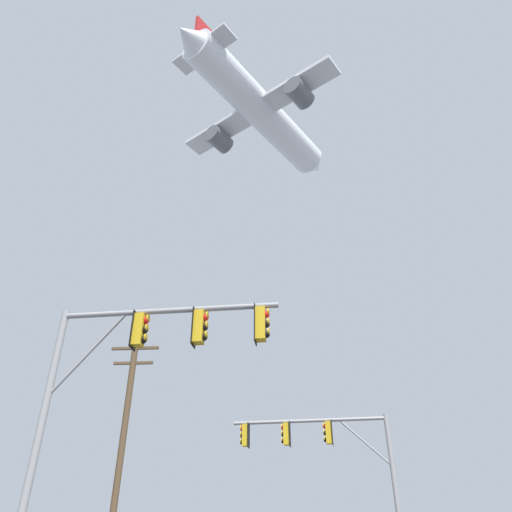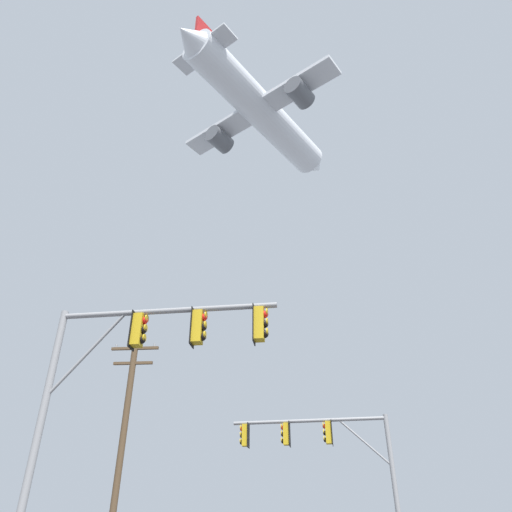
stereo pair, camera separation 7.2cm
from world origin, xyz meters
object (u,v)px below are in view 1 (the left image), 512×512
signal_pole_far (324,448)px  airplane (260,111)px  signal_pole_near (138,361)px  utility_pole (123,436)px

signal_pole_far → airplane: (-3.88, 22.76, 45.37)m
signal_pole_near → utility_pole: size_ratio=0.73×
signal_pole_near → airplane: bearing=87.4°
utility_pole → airplane: (4.55, 23.74, 44.96)m
signal_pole_far → utility_pole: (-8.43, -0.98, 0.41)m
utility_pole → airplane: airplane is taller
signal_pole_near → utility_pole: 9.28m
signal_pole_near → signal_pole_far: (5.35, 9.73, -0.71)m
signal_pole_far → airplane: size_ratio=0.25×
signal_pole_far → utility_pole: 8.50m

